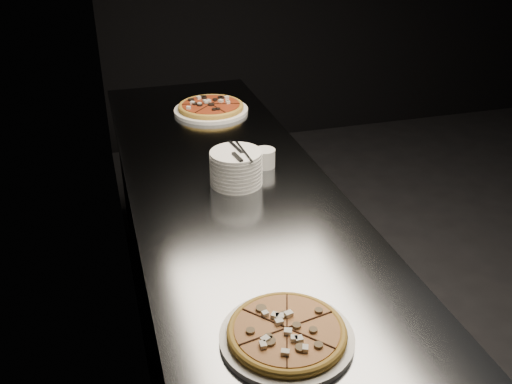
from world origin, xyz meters
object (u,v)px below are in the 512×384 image
object	(u,v)px
ramekin	(265,158)
plate_stack	(236,168)
counter	(231,281)
cutlery	(239,153)
pizza_mushroom	(287,334)
pizza_tomato	(211,108)

from	to	relation	value
ramekin	plate_stack	bearing A→B (deg)	-142.46
counter	plate_stack	bearing A→B (deg)	-50.98
cutlery	ramekin	distance (m)	0.20
pizza_mushroom	ramekin	size ratio (longest dim) A/B	4.13
pizza_mushroom	counter	bearing A→B (deg)	85.43
pizza_tomato	pizza_mushroom	bearing A→B (deg)	-95.82
plate_stack	cutlery	distance (m)	0.07
pizza_tomato	plate_stack	size ratio (longest dim) A/B	2.04
pizza_tomato	cutlery	distance (m)	0.79
pizza_tomato	counter	bearing A→B (deg)	-97.27
cutlery	pizza_tomato	bearing A→B (deg)	76.98
pizza_mushroom	cutlery	world-z (taller)	cutlery
pizza_mushroom	plate_stack	distance (m)	0.84
counter	pizza_mushroom	distance (m)	0.99
counter	pizza_mushroom	world-z (taller)	pizza_mushroom
pizza_tomato	plate_stack	bearing A→B (deg)	-95.39
counter	plate_stack	size ratio (longest dim) A/B	12.93
pizza_tomato	ramekin	bearing A→B (deg)	-83.94
counter	pizza_tomato	world-z (taller)	pizza_tomato
counter	pizza_mushroom	size ratio (longest dim) A/B	7.18
plate_stack	ramekin	size ratio (longest dim) A/B	2.29
plate_stack	ramekin	distance (m)	0.18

